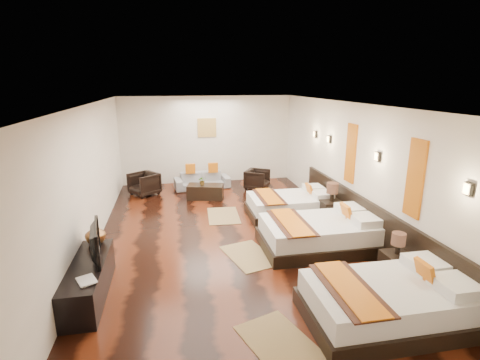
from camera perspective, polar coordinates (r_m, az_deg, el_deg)
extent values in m
cube|color=black|center=(7.77, -1.34, -9.37)|extent=(5.50, 9.50, 0.01)
cube|color=white|center=(7.08, -1.48, 11.72)|extent=(5.50, 9.50, 0.01)
cube|color=silver|center=(11.92, -5.19, 6.30)|extent=(5.50, 0.01, 2.80)
cube|color=silver|center=(7.38, -22.96, -0.38)|extent=(0.01, 9.50, 2.80)
cube|color=silver|center=(8.20, 17.92, 1.55)|extent=(0.01, 9.50, 2.80)
cube|color=black|center=(7.79, 19.88, -6.65)|extent=(0.08, 6.60, 0.90)
cube|color=black|center=(5.75, 21.92, -18.78)|extent=(2.24, 1.39, 0.24)
cube|color=white|center=(5.61, 22.21, -16.40)|extent=(2.14, 1.28, 0.32)
cube|color=#D0670E|center=(5.76, 27.09, -12.82)|extent=(0.17, 0.34, 0.35)
cube|color=#38190F|center=(5.25, 16.78, -16.01)|extent=(0.59, 1.41, 0.02)
cube|color=#D0670E|center=(5.24, 16.79, -15.86)|extent=(0.41, 1.41, 0.02)
cube|color=black|center=(7.56, 12.31, -9.46)|extent=(2.31, 1.43, 0.24)
cube|color=white|center=(7.45, 12.43, -7.45)|extent=(2.20, 1.32, 0.33)
cube|color=#D0670E|center=(7.57, 16.41, -4.94)|extent=(0.17, 0.35, 0.36)
cube|color=#38190F|center=(7.17, 8.03, -6.61)|extent=(0.61, 1.45, 0.02)
cube|color=#D0670E|center=(7.17, 8.03, -6.49)|extent=(0.42, 1.45, 0.02)
cube|color=black|center=(9.16, 7.82, -4.88)|extent=(2.08, 1.28, 0.22)
cube|color=white|center=(9.07, 7.88, -3.35)|extent=(1.98, 1.19, 0.30)
cube|color=#D0670E|center=(9.16, 10.87, -1.56)|extent=(0.15, 0.32, 0.32)
cube|color=#38190F|center=(8.87, 4.58, -2.61)|extent=(0.54, 1.30, 0.02)
cube|color=#D0670E|center=(8.87, 4.59, -2.52)|extent=(0.38, 1.30, 0.02)
cube|color=black|center=(6.78, 23.20, -12.34)|extent=(0.42, 0.42, 0.47)
cylinder|color=black|center=(6.64, 23.49, -9.82)|extent=(0.07, 0.07, 0.19)
cylinder|color=#3F2619|center=(6.58, 23.65, -8.48)|extent=(0.22, 0.22, 0.21)
cube|color=black|center=(8.79, 14.07, -4.90)|extent=(0.50, 0.50, 0.55)
cylinder|color=black|center=(8.67, 14.23, -2.49)|extent=(0.09, 0.09, 0.22)
cylinder|color=#3F2619|center=(8.62, 14.31, -1.23)|extent=(0.27, 0.27, 0.24)
cube|color=olive|center=(5.08, 6.49, -24.29)|extent=(1.10, 1.38, 0.01)
cube|color=olive|center=(7.11, 1.44, -11.77)|extent=(1.04, 1.36, 0.01)
cube|color=olive|center=(9.09, -2.63, -5.60)|extent=(0.82, 1.24, 0.01)
cube|color=black|center=(6.24, -22.62, -14.32)|extent=(0.50, 1.80, 0.55)
imported|color=black|center=(6.14, -22.38, -9.09)|extent=(0.28, 0.95, 0.54)
imported|color=black|center=(5.61, -24.10, -14.60)|extent=(0.34, 0.37, 0.03)
imported|color=brown|center=(6.72, -21.77, -7.80)|extent=(0.44, 0.44, 0.36)
imported|color=gray|center=(11.38, -5.97, -0.08)|extent=(1.76, 0.84, 0.49)
imported|color=black|center=(10.99, -14.83, -0.61)|extent=(1.02, 1.01, 0.67)
imported|color=black|center=(11.23, 2.72, 0.09)|extent=(0.92, 0.91, 0.61)
cube|color=black|center=(10.39, -5.45, -1.83)|extent=(1.09, 0.72, 0.40)
imported|color=#215B1E|center=(10.31, -5.94, -0.07)|extent=(0.25, 0.23, 0.26)
cube|color=#D86014|center=(6.57, 25.80, 0.19)|extent=(0.04, 0.40, 1.30)
cube|color=#D86014|center=(8.38, 17.00, 4.02)|extent=(0.04, 0.40, 1.30)
cube|color=black|center=(5.71, 32.25, -1.18)|extent=(0.06, 0.12, 0.18)
cube|color=#FFD18C|center=(5.69, 32.03, -1.19)|extent=(0.02, 0.10, 0.14)
cube|color=black|center=(7.41, 20.85, 3.47)|extent=(0.06, 0.12, 0.18)
cube|color=#FFD18C|center=(7.39, 20.65, 3.47)|extent=(0.02, 0.10, 0.14)
cube|color=black|center=(9.32, 13.85, 6.25)|extent=(0.06, 0.12, 0.18)
cube|color=#FFD18C|center=(9.31, 13.68, 6.25)|extent=(0.02, 0.10, 0.14)
cube|color=black|center=(10.14, 11.75, 7.06)|extent=(0.06, 0.12, 0.18)
cube|color=#FFD18C|center=(10.13, 11.60, 7.06)|extent=(0.02, 0.10, 0.14)
cube|color=#AD873F|center=(11.85, -5.23, 8.20)|extent=(0.60, 0.04, 0.60)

